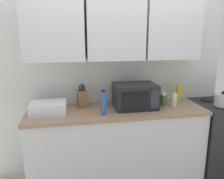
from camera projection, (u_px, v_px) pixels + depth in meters
wall_back_with_cabinets at (113, 49)px, 2.66m from camera, size 2.90×0.38×2.60m
counter_run at (117, 145)px, 2.70m from camera, size 2.03×0.63×0.90m
stove_range at (222, 136)px, 2.93m from camera, size 0.76×0.64×0.91m
kettle at (222, 100)px, 2.65m from camera, size 0.18×0.18×0.18m
microwave at (135, 96)px, 2.62m from camera, size 0.48×0.37×0.28m
dish_rack at (48, 108)px, 2.44m from camera, size 0.38×0.30×0.12m
knife_block at (82, 98)px, 2.65m from camera, size 0.12×0.14×0.28m
bottle_blue_cleaner at (103, 103)px, 2.38m from camera, size 0.06×0.06×0.27m
bottle_green_oil at (163, 100)px, 2.71m from camera, size 0.08×0.08×0.15m
bottle_yellow_mustard at (178, 93)px, 2.86m from camera, size 0.07×0.07×0.22m
bottle_white_jar at (174, 100)px, 2.70m from camera, size 0.06×0.06×0.16m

